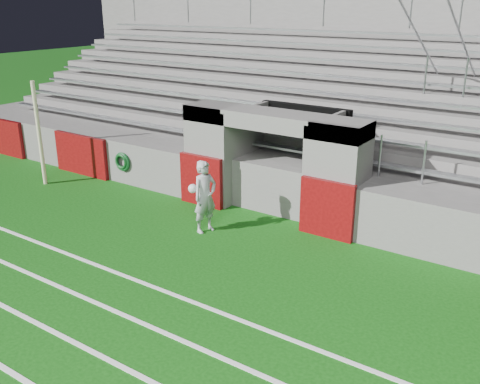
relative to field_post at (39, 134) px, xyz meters
The scene contains 5 objects.
ground 7.07m from the field_post, 14.19° to the right, with size 90.00×90.00×0.00m, color #0D460B.
field_post is the anchor object (origin of this frame).
stadium_structure 9.18m from the field_post, 43.14° to the left, with size 26.00×8.48×5.42m.
goalkeeper_with_ball 6.06m from the field_post, ahead, with size 0.68×0.70×1.71m.
hose_coil 2.47m from the field_post, 32.00° to the left, with size 0.57×0.15×0.57m.
Camera 1 is at (6.48, -7.45, 5.13)m, focal length 40.00 mm.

